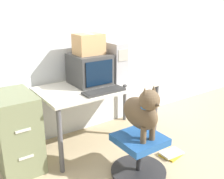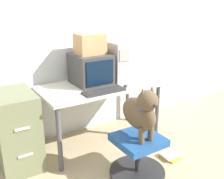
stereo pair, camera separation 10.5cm
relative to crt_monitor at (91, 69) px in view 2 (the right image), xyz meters
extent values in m
plane|color=tan|center=(0.05, -0.47, -0.92)|extent=(12.00, 12.00, 0.00)
cube|color=silver|center=(0.05, 0.33, 0.38)|extent=(8.00, 0.05, 2.60)
cube|color=beige|center=(0.05, -0.10, -0.19)|extent=(1.39, 0.74, 0.03)
cylinder|color=#4C4C51|center=(-0.60, -0.42, -0.56)|extent=(0.05, 0.05, 0.71)
cylinder|color=#4C4C51|center=(0.70, -0.42, -0.56)|extent=(0.05, 0.05, 0.71)
cylinder|color=#4C4C51|center=(-0.60, 0.21, -0.56)|extent=(0.05, 0.05, 0.71)
cylinder|color=#4C4C51|center=(0.70, 0.21, -0.56)|extent=(0.05, 0.05, 0.71)
cube|color=#383838|center=(0.00, 0.00, 0.00)|extent=(0.42, 0.43, 0.35)
cube|color=black|center=(0.00, -0.22, 0.00)|extent=(0.34, 0.01, 0.28)
cube|color=#99999E|center=(0.32, 0.01, 0.06)|extent=(0.18, 0.47, 0.47)
cube|color=#9E998E|center=(0.32, -0.23, 0.17)|extent=(0.13, 0.01, 0.13)
cube|color=#2D2D2D|center=(-0.03, -0.36, -0.16)|extent=(0.48, 0.17, 0.02)
cube|color=#292928|center=(-0.03, -0.36, -0.15)|extent=(0.44, 0.14, 0.00)
ellipsoid|color=#333333|center=(0.26, -0.35, -0.16)|extent=(0.06, 0.04, 0.04)
cylinder|color=#262628|center=(0.03, -0.89, -0.90)|extent=(0.56, 0.56, 0.04)
cylinder|color=#262628|center=(0.03, -0.89, -0.72)|extent=(0.05, 0.05, 0.31)
cube|color=#1E4C8C|center=(0.03, -0.89, -0.53)|extent=(0.44, 0.43, 0.07)
ellipsoid|color=brown|center=(0.03, -0.88, -0.25)|extent=(0.20, 0.44, 0.30)
cylinder|color=brown|center=(-0.02, -1.00, -0.41)|extent=(0.06, 0.06, 0.17)
cylinder|color=brown|center=(0.09, -1.00, -0.41)|extent=(0.06, 0.06, 0.17)
sphere|color=brown|center=(0.03, -1.00, -0.08)|extent=(0.19, 0.19, 0.19)
cone|color=#3E3123|center=(0.03, -1.09, -0.10)|extent=(0.09, 0.10, 0.09)
cone|color=brown|center=(-0.02, -0.99, 0.00)|extent=(0.07, 0.07, 0.09)
cone|color=brown|center=(0.09, -0.99, 0.00)|extent=(0.07, 0.07, 0.09)
torus|color=blue|center=(0.03, -0.98, -0.15)|extent=(0.14, 0.14, 0.02)
cube|color=#6B7251|center=(-0.93, -0.08, -0.51)|extent=(0.40, 0.58, 0.81)
cube|color=beige|center=(-0.93, -0.37, -0.37)|extent=(0.14, 0.01, 0.02)
cube|color=beige|center=(-0.93, -0.37, -0.65)|extent=(0.14, 0.01, 0.02)
cube|color=tan|center=(0.00, 0.00, 0.29)|extent=(0.32, 0.24, 0.23)
cube|color=beige|center=(0.00, 0.00, 0.41)|extent=(0.04, 0.24, 0.00)
cube|color=gold|center=(0.55, -0.85, -0.91)|extent=(0.27, 0.23, 0.02)
cube|color=silver|center=(0.56, -0.85, -0.89)|extent=(0.26, 0.18, 0.02)
camera|label=1|loc=(-1.48, -2.61, 0.75)|focal=42.00mm
camera|label=2|loc=(-1.40, -2.66, 0.75)|focal=42.00mm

